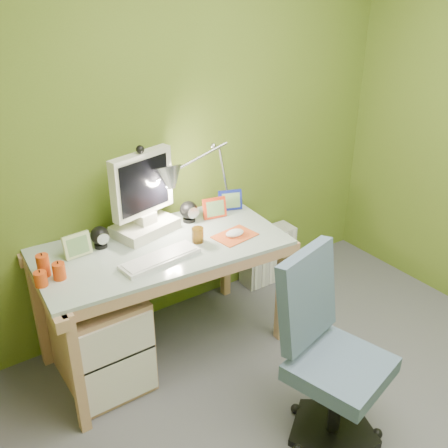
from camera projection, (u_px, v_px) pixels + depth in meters
wall_back at (164, 129)px, 2.94m from camera, size 3.20×0.01×2.40m
slope_ceiling at (85, 79)px, 0.97m from camera, size 1.10×3.20×1.10m
desk at (164, 300)px, 2.93m from camera, size 1.35×0.75×0.70m
monitor at (143, 192)px, 2.80m from camera, size 0.39×0.28×0.48m
speaker_left at (100, 237)px, 2.73m from camera, size 0.11×0.11×0.12m
speaker_right at (189, 211)px, 3.00m from camera, size 0.11×0.11×0.12m
keyboard at (160, 259)px, 2.62m from camera, size 0.43×0.18×0.02m
mousepad at (235, 236)px, 2.86m from camera, size 0.24×0.19×0.01m
mouse at (235, 233)px, 2.85m from camera, size 0.11×0.07×0.04m
amber_tumbler at (198, 235)px, 2.78m from camera, size 0.07×0.07×0.08m
candle_cluster at (46, 269)px, 2.45m from camera, size 0.16×0.15×0.11m
photo_frame_red at (214, 208)px, 3.04m from camera, size 0.14×0.05×0.12m
photo_frame_blue at (230, 200)px, 3.14m from camera, size 0.14×0.07×0.12m
photo_frame_green at (77, 245)px, 2.64m from camera, size 0.14×0.03×0.12m
desk_lamp at (213, 162)px, 2.99m from camera, size 0.63×0.35×0.64m
task_chair at (341, 368)px, 2.34m from camera, size 0.56×0.56×0.83m
radiator at (268, 255)px, 3.69m from camera, size 0.39×0.16×0.39m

